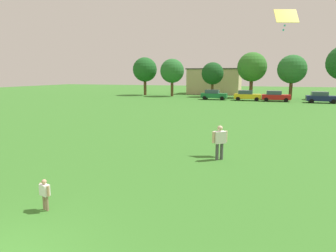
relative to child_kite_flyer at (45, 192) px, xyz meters
name	(u,v)px	position (x,y,z in m)	size (l,w,h in m)	color
ground_plane	(215,111)	(0.72, 27.20, -0.60)	(160.00, 160.00, 0.00)	#387528
child_kite_flyer	(45,192)	(0.00, 0.00, 0.00)	(0.46, 0.28, 1.01)	#8C7259
adult_bystander	(220,140)	(4.28, 7.30, 0.42)	(0.68, 0.59, 1.72)	#4C4C51
kite	(286,17)	(7.09, 9.95, 6.49)	(1.29, 0.90, 1.11)	yellow
parked_car_green_0	(214,95)	(-2.17, 43.31, 0.26)	(4.30, 2.02, 1.68)	#196B38
parked_car_yellow_1	(247,95)	(3.37, 43.18, 0.26)	(4.30, 2.02, 1.68)	yellow
parked_car_red_2	(275,96)	(7.75, 42.99, 0.26)	(4.30, 2.02, 1.68)	red
parked_car_navy_3	(321,97)	(14.19, 42.34, 0.26)	(4.30, 2.02, 1.68)	#141E4C
tree_far_left	(145,70)	(-17.68, 50.22, 4.62)	(4.96, 4.96, 7.73)	brown
tree_left	(172,71)	(-11.40, 48.97, 4.31)	(4.67, 4.67, 7.28)	brown
tree_center_left	(213,74)	(-3.55, 49.70, 3.81)	(4.19, 4.19, 6.54)	brown
tree_center_right	(252,67)	(3.61, 49.65, 4.95)	(5.28, 5.28, 8.23)	brown
tree_right	(292,69)	(10.30, 48.39, 4.50)	(4.85, 4.85, 7.56)	brown
house_left	(215,81)	(-4.66, 59.05, 2.19)	(11.45, 7.96, 5.56)	beige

